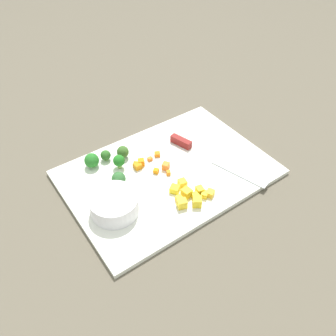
# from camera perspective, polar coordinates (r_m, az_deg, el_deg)

# --- Properties ---
(ground_plane) EXTENTS (4.00, 4.00, 0.00)m
(ground_plane) POSITION_cam_1_polar(r_m,az_deg,el_deg) (0.87, 0.00, -1.05)
(ground_plane) COLOR #5D5647
(cutting_board) EXTENTS (0.50, 0.35, 0.01)m
(cutting_board) POSITION_cam_1_polar(r_m,az_deg,el_deg) (0.86, 0.00, -0.77)
(cutting_board) COLOR white
(cutting_board) RESTS_ON ground_plane
(prep_bowl) EXTENTS (0.11, 0.11, 0.04)m
(prep_bowl) POSITION_cam_1_polar(r_m,az_deg,el_deg) (0.76, -8.87, -5.99)
(prep_bowl) COLOR white
(prep_bowl) RESTS_ON cutting_board
(chef_knife) EXTENTS (0.10, 0.28, 0.02)m
(chef_knife) POSITION_cam_1_polar(r_m,az_deg,el_deg) (0.90, 5.12, 2.80)
(chef_knife) COLOR silver
(chef_knife) RESTS_ON cutting_board
(carrot_dice_0) EXTENTS (0.02, 0.02, 0.01)m
(carrot_dice_0) POSITION_cam_1_polar(r_m,az_deg,el_deg) (0.90, -1.78, 2.28)
(carrot_dice_0) COLOR orange
(carrot_dice_0) RESTS_ON cutting_board
(carrot_dice_1) EXTENTS (0.01, 0.01, 0.01)m
(carrot_dice_1) POSITION_cam_1_polar(r_m,az_deg,el_deg) (0.88, -3.00, 1.51)
(carrot_dice_1) COLOR orange
(carrot_dice_1) RESTS_ON cutting_board
(carrot_dice_2) EXTENTS (0.02, 0.02, 0.02)m
(carrot_dice_2) POSITION_cam_1_polar(r_m,az_deg,el_deg) (0.86, -4.99, 0.30)
(carrot_dice_2) COLOR orange
(carrot_dice_2) RESTS_ON cutting_board
(carrot_dice_3) EXTENTS (0.01, 0.01, 0.01)m
(carrot_dice_3) POSITION_cam_1_polar(r_m,az_deg,el_deg) (0.84, 0.07, -0.80)
(carrot_dice_3) COLOR orange
(carrot_dice_3) RESTS_ON cutting_board
(carrot_dice_4) EXTENTS (0.02, 0.02, 0.01)m
(carrot_dice_4) POSITION_cam_1_polar(r_m,az_deg,el_deg) (0.87, -5.37, 0.61)
(carrot_dice_4) COLOR orange
(carrot_dice_4) RESTS_ON cutting_board
(carrot_dice_5) EXTENTS (0.02, 0.02, 0.02)m
(carrot_dice_5) POSITION_cam_1_polar(r_m,az_deg,el_deg) (0.87, -4.46, 0.95)
(carrot_dice_5) COLOR orange
(carrot_dice_5) RESTS_ON cutting_board
(carrot_dice_6) EXTENTS (0.02, 0.02, 0.01)m
(carrot_dice_6) POSITION_cam_1_polar(r_m,az_deg,el_deg) (0.85, -1.99, -0.51)
(carrot_dice_6) COLOR orange
(carrot_dice_6) RESTS_ON cutting_board
(carrot_dice_7) EXTENTS (0.02, 0.02, 0.02)m
(carrot_dice_7) POSITION_cam_1_polar(r_m,az_deg,el_deg) (0.86, -0.25, 0.37)
(carrot_dice_7) COLOR orange
(carrot_dice_7) RESTS_ON cutting_board
(pepper_dice_0) EXTENTS (0.03, 0.03, 0.02)m
(pepper_dice_0) POSITION_cam_1_polar(r_m,az_deg,el_deg) (0.80, 1.11, -3.52)
(pepper_dice_0) COLOR yellow
(pepper_dice_0) RESTS_ON cutting_board
(pepper_dice_1) EXTENTS (0.02, 0.02, 0.01)m
(pepper_dice_1) POSITION_cam_1_polar(r_m,az_deg,el_deg) (0.80, 4.76, -4.44)
(pepper_dice_1) COLOR yellow
(pepper_dice_1) RESTS_ON cutting_board
(pepper_dice_2) EXTENTS (0.03, 0.03, 0.02)m
(pepper_dice_2) POSITION_cam_1_polar(r_m,az_deg,el_deg) (0.78, 4.84, -5.57)
(pepper_dice_2) COLOR yellow
(pepper_dice_2) RESTS_ON cutting_board
(pepper_dice_3) EXTENTS (0.02, 0.02, 0.02)m
(pepper_dice_3) POSITION_cam_1_polar(r_m,az_deg,el_deg) (0.79, 3.09, -4.12)
(pepper_dice_3) COLOR yellow
(pepper_dice_3) RESTS_ON cutting_board
(pepper_dice_4) EXTENTS (0.03, 0.02, 0.02)m
(pepper_dice_4) POSITION_cam_1_polar(r_m,az_deg,el_deg) (0.77, 2.33, -5.91)
(pepper_dice_4) COLOR yellow
(pepper_dice_4) RESTS_ON cutting_board
(pepper_dice_5) EXTENTS (0.01, 0.02, 0.01)m
(pepper_dice_5) POSITION_cam_1_polar(r_m,az_deg,el_deg) (0.78, 1.86, -5.13)
(pepper_dice_5) COLOR yellow
(pepper_dice_5) RESTS_ON cutting_board
(pepper_dice_6) EXTENTS (0.02, 0.02, 0.02)m
(pepper_dice_6) POSITION_cam_1_polar(r_m,az_deg,el_deg) (0.80, 5.27, -3.72)
(pepper_dice_6) COLOR yellow
(pepper_dice_6) RESTS_ON cutting_board
(pepper_dice_7) EXTENTS (0.02, 0.02, 0.01)m
(pepper_dice_7) POSITION_cam_1_polar(r_m,az_deg,el_deg) (0.80, 6.09, -4.38)
(pepper_dice_7) COLOR yellow
(pepper_dice_7) RESTS_ON cutting_board
(pepper_dice_8) EXTENTS (0.02, 0.02, 0.02)m
(pepper_dice_8) POSITION_cam_1_polar(r_m,az_deg,el_deg) (0.82, 2.23, -2.55)
(pepper_dice_8) COLOR yellow
(pepper_dice_8) RESTS_ON cutting_board
(pepper_dice_9) EXTENTS (0.02, 0.02, 0.02)m
(pepper_dice_9) POSITION_cam_1_polar(r_m,az_deg,el_deg) (0.80, 7.00, -4.19)
(pepper_dice_9) COLOR yellow
(pepper_dice_9) RESTS_ON cutting_board
(broccoli_floret_0) EXTENTS (0.03, 0.03, 0.03)m
(broccoli_floret_0) POSITION_cam_1_polar(r_m,az_deg,el_deg) (0.89, -10.29, 2.09)
(broccoli_floret_0) COLOR #87AF58
(broccoli_floret_0) RESTS_ON cutting_board
(broccoli_floret_1) EXTENTS (0.03, 0.03, 0.03)m
(broccoli_floret_1) POSITION_cam_1_polar(r_m,az_deg,el_deg) (0.89, -7.49, 2.65)
(broccoli_floret_1) COLOR #80AE6A
(broccoli_floret_1) RESTS_ON cutting_board
(broccoli_floret_2) EXTENTS (0.03, 0.03, 0.03)m
(broccoli_floret_2) POSITION_cam_1_polar(r_m,az_deg,el_deg) (0.82, -8.18, -1.80)
(broccoli_floret_2) COLOR #93B456
(broccoli_floret_2) RESTS_ON cutting_board
(broccoli_floret_3) EXTENTS (0.03, 0.03, 0.04)m
(broccoli_floret_3) POSITION_cam_1_polar(r_m,az_deg,el_deg) (0.86, -8.13, 1.17)
(broccoli_floret_3) COLOR #88BD54
(broccoli_floret_3) RESTS_ON cutting_board
(broccoli_floret_4) EXTENTS (0.04, 0.04, 0.04)m
(broccoli_floret_4) POSITION_cam_1_polar(r_m,az_deg,el_deg) (0.88, -12.53, 1.21)
(broccoli_floret_4) COLOR #8FAD5C
(broccoli_floret_4) RESTS_ON cutting_board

